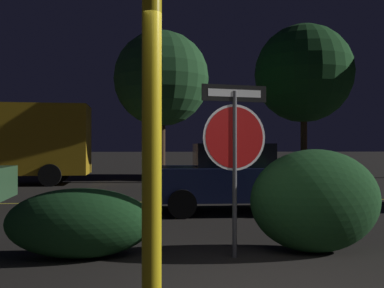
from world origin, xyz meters
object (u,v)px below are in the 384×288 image
at_px(delivery_truck, 2,141).
at_px(stop_sign, 235,137).
at_px(hedge_bush_2, 315,201).
at_px(passing_car_2, 236,178).
at_px(hedge_bush_1, 80,223).
at_px(yellow_pole_left, 152,159).
at_px(tree_0, 161,79).
at_px(tree_1, 304,74).

bearing_deg(delivery_truck, stop_sign, -151.75).
relative_size(hedge_bush_2, passing_car_2, 0.43).
xyz_separation_m(hedge_bush_1, passing_car_2, (2.84, 3.85, 0.30)).
relative_size(yellow_pole_left, tree_0, 0.44).
distance_m(yellow_pole_left, passing_car_2, 6.62).
bearing_deg(stop_sign, tree_1, 56.16).
height_order(stop_sign, delivery_truck, delivery_truck).
height_order(hedge_bush_1, passing_car_2, passing_car_2).
height_order(yellow_pole_left, passing_car_2, yellow_pole_left).
xyz_separation_m(hedge_bush_1, delivery_truck, (-4.97, 11.50, 1.23)).
distance_m(stop_sign, tree_0, 12.56).
bearing_deg(passing_car_2, tree_1, 154.35).
bearing_deg(stop_sign, delivery_truck, 110.06).
height_order(hedge_bush_1, hedge_bush_2, hedge_bush_2).
relative_size(stop_sign, passing_car_2, 0.53).
distance_m(yellow_pole_left, tree_0, 14.85).
relative_size(stop_sign, tree_1, 0.30).
distance_m(hedge_bush_2, passing_car_2, 3.85).
distance_m(hedge_bush_1, hedge_bush_2, 3.23).
distance_m(hedge_bush_2, delivery_truck, 14.14).
relative_size(hedge_bush_1, delivery_truck, 0.29).
xyz_separation_m(stop_sign, tree_1, (6.33, 15.02, 3.51)).
xyz_separation_m(passing_car_2, tree_1, (5.53, 11.01, 4.35)).
bearing_deg(delivery_truck, tree_0, -87.49).
xyz_separation_m(hedge_bush_1, tree_0, (1.27, 12.08, 3.85)).
bearing_deg(tree_1, hedge_bush_2, -109.15).
bearing_deg(hedge_bush_2, hedge_bush_1, -179.68).
xyz_separation_m(yellow_pole_left, hedge_bush_2, (2.26, 2.48, -0.66)).
relative_size(yellow_pole_left, hedge_bush_2, 1.50).
bearing_deg(yellow_pole_left, hedge_bush_2, 47.72).
distance_m(stop_sign, hedge_bush_1, 2.35).
bearing_deg(hedge_bush_1, passing_car_2, 53.58).
bearing_deg(passing_car_2, stop_sign, -10.19).
relative_size(yellow_pole_left, tree_1, 0.36).
relative_size(tree_0, tree_1, 0.83).
bearing_deg(hedge_bush_1, stop_sign, -4.35).
distance_m(hedge_bush_2, tree_1, 16.32).
bearing_deg(yellow_pole_left, passing_car_2, 73.44).
height_order(stop_sign, hedge_bush_2, stop_sign).
bearing_deg(tree_0, passing_car_2, -79.19).
xyz_separation_m(passing_car_2, tree_0, (-1.57, 8.23, 3.55)).
bearing_deg(delivery_truck, passing_car_2, -137.19).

